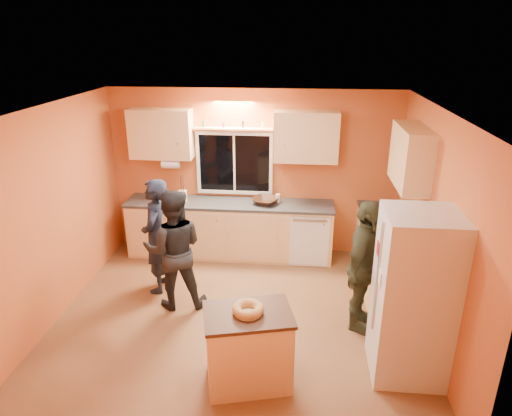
# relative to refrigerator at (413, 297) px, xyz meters

# --- Properties ---
(ground) EXTENTS (4.50, 4.50, 0.00)m
(ground) POSITION_rel_refrigerator_xyz_m (-1.89, 0.80, -0.90)
(ground) COLOR brown
(ground) RESTS_ON ground
(room_shell) EXTENTS (4.54, 4.04, 2.61)m
(room_shell) POSITION_rel_refrigerator_xyz_m (-1.77, 1.21, 0.72)
(room_shell) COLOR #C45A32
(room_shell) RESTS_ON ground
(back_counter) EXTENTS (4.23, 0.62, 0.90)m
(back_counter) POSITION_rel_refrigerator_xyz_m (-1.88, 2.50, -0.45)
(back_counter) COLOR #DFAD75
(back_counter) RESTS_ON ground
(right_counter) EXTENTS (0.62, 1.84, 0.90)m
(right_counter) POSITION_rel_refrigerator_xyz_m (0.06, 1.30, -0.45)
(right_counter) COLOR #DFAD75
(right_counter) RESTS_ON ground
(refrigerator) EXTENTS (0.72, 0.70, 1.80)m
(refrigerator) POSITION_rel_refrigerator_xyz_m (0.00, 0.00, 0.00)
(refrigerator) COLOR silver
(refrigerator) RESTS_ON ground
(island) EXTENTS (0.97, 0.78, 0.83)m
(island) POSITION_rel_refrigerator_xyz_m (-1.63, -0.34, -0.48)
(island) COLOR #DFAD75
(island) RESTS_ON ground
(bundt_pastry) EXTENTS (0.31, 0.31, 0.09)m
(bundt_pastry) POSITION_rel_refrigerator_xyz_m (-1.63, -0.34, -0.02)
(bundt_pastry) COLOR tan
(bundt_pastry) RESTS_ON island
(person_left) EXTENTS (0.40, 0.60, 1.60)m
(person_left) POSITION_rel_refrigerator_xyz_m (-3.07, 1.37, -0.10)
(person_left) COLOR black
(person_left) RESTS_ON ground
(person_center) EXTENTS (0.88, 0.75, 1.60)m
(person_center) POSITION_rel_refrigerator_xyz_m (-2.72, 1.01, -0.10)
(person_center) COLOR black
(person_center) RESTS_ON ground
(person_right) EXTENTS (0.74, 1.04, 1.63)m
(person_right) POSITION_rel_refrigerator_xyz_m (-0.39, 0.74, -0.08)
(person_right) COLOR #2E3622
(person_right) RESTS_ON ground
(mixing_bowl) EXTENTS (0.49, 0.49, 0.09)m
(mixing_bowl) POSITION_rel_refrigerator_xyz_m (-1.68, 2.50, 0.05)
(mixing_bowl) COLOR black
(mixing_bowl) RESTS_ON back_counter
(utensil_crock) EXTENTS (0.14, 0.14, 0.17)m
(utensil_crock) POSITION_rel_refrigerator_xyz_m (-2.97, 2.48, 0.09)
(utensil_crock) COLOR beige
(utensil_crock) RESTS_ON back_counter
(potted_plant) EXTENTS (0.30, 0.27, 0.27)m
(potted_plant) POSITION_rel_refrigerator_xyz_m (0.06, 0.94, 0.14)
(potted_plant) COLOR gray
(potted_plant) RESTS_ON right_counter
(red_box) EXTENTS (0.19, 0.17, 0.07)m
(red_box) POSITION_rel_refrigerator_xyz_m (0.06, 1.22, 0.04)
(red_box) COLOR maroon
(red_box) RESTS_ON right_counter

